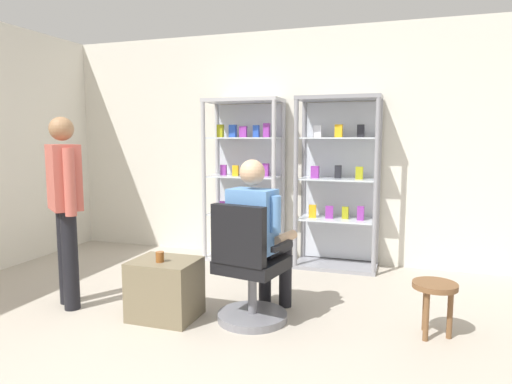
{
  "coord_description": "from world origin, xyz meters",
  "views": [
    {
      "loc": [
        1.27,
        -2.31,
        1.46
      ],
      "look_at": [
        0.07,
        1.3,
        1.0
      ],
      "focal_mm": 31.88,
      "sensor_mm": 36.0,
      "label": 1
    }
  ],
  "objects_px": {
    "storage_crate": "(165,289)",
    "wooden_stool": "(435,294)",
    "tea_glass": "(160,257)",
    "display_cabinet_left": "(246,179)",
    "office_chair": "(249,274)",
    "display_cabinet_right": "(338,182)",
    "seated_shopkeeper": "(259,231)",
    "standing_customer": "(65,200)"
  },
  "relations": [
    {
      "from": "storage_crate",
      "to": "wooden_stool",
      "type": "bearing_deg",
      "value": 8.61
    },
    {
      "from": "tea_glass",
      "to": "display_cabinet_left",
      "type": "bearing_deg",
      "value": 89.89
    },
    {
      "from": "office_chair",
      "to": "wooden_stool",
      "type": "distance_m",
      "value": 1.39
    },
    {
      "from": "display_cabinet_right",
      "to": "office_chair",
      "type": "distance_m",
      "value": 1.95
    },
    {
      "from": "office_chair",
      "to": "seated_shopkeeper",
      "type": "xyz_separation_m",
      "value": [
        0.03,
        0.16,
        0.32
      ]
    },
    {
      "from": "display_cabinet_right",
      "to": "wooden_stool",
      "type": "height_order",
      "value": "display_cabinet_right"
    },
    {
      "from": "seated_shopkeeper",
      "to": "standing_customer",
      "type": "relative_size",
      "value": 0.79
    },
    {
      "from": "seated_shopkeeper",
      "to": "storage_crate",
      "type": "relative_size",
      "value": 2.51
    },
    {
      "from": "wooden_stool",
      "to": "tea_glass",
      "type": "bearing_deg",
      "value": -169.73
    },
    {
      "from": "tea_glass",
      "to": "office_chair",
      "type": "bearing_deg",
      "value": 14.82
    },
    {
      "from": "storage_crate",
      "to": "display_cabinet_left",
      "type": "bearing_deg",
      "value": 90.02
    },
    {
      "from": "office_chair",
      "to": "standing_customer",
      "type": "xyz_separation_m",
      "value": [
        -1.6,
        -0.15,
        0.54
      ]
    },
    {
      "from": "seated_shopkeeper",
      "to": "wooden_stool",
      "type": "relative_size",
      "value": 3.17
    },
    {
      "from": "storage_crate",
      "to": "tea_glass",
      "type": "distance_m",
      "value": 0.29
    },
    {
      "from": "storage_crate",
      "to": "tea_glass",
      "type": "xyz_separation_m",
      "value": [
        -0.0,
        -0.06,
        0.28
      ]
    },
    {
      "from": "display_cabinet_right",
      "to": "standing_customer",
      "type": "xyz_separation_m",
      "value": [
        -2.02,
        -1.97,
        -0.03
      ]
    },
    {
      "from": "display_cabinet_left",
      "to": "display_cabinet_right",
      "type": "bearing_deg",
      "value": 0.02
    },
    {
      "from": "standing_customer",
      "to": "wooden_stool",
      "type": "bearing_deg",
      "value": 6.56
    },
    {
      "from": "office_chair",
      "to": "tea_glass",
      "type": "xyz_separation_m",
      "value": [
        -0.68,
        -0.18,
        0.13
      ]
    },
    {
      "from": "display_cabinet_left",
      "to": "seated_shopkeeper",
      "type": "xyz_separation_m",
      "value": [
        0.71,
        -1.66,
        -0.25
      ]
    },
    {
      "from": "office_chair",
      "to": "tea_glass",
      "type": "height_order",
      "value": "office_chair"
    },
    {
      "from": "tea_glass",
      "to": "standing_customer",
      "type": "relative_size",
      "value": 0.05
    },
    {
      "from": "display_cabinet_right",
      "to": "seated_shopkeeper",
      "type": "bearing_deg",
      "value": -103.26
    },
    {
      "from": "office_chair",
      "to": "tea_glass",
      "type": "distance_m",
      "value": 0.72
    },
    {
      "from": "display_cabinet_right",
      "to": "storage_crate",
      "type": "relative_size",
      "value": 3.69
    },
    {
      "from": "office_chair",
      "to": "storage_crate",
      "type": "xyz_separation_m",
      "value": [
        -0.68,
        -0.12,
        -0.15
      ]
    },
    {
      "from": "display_cabinet_right",
      "to": "tea_glass",
      "type": "xyz_separation_m",
      "value": [
        -1.1,
        -2.0,
        -0.44
      ]
    },
    {
      "from": "office_chair",
      "to": "wooden_stool",
      "type": "relative_size",
      "value": 2.36
    },
    {
      "from": "office_chair",
      "to": "tea_glass",
      "type": "relative_size",
      "value": 11.59
    },
    {
      "from": "display_cabinet_left",
      "to": "storage_crate",
      "type": "distance_m",
      "value": 2.07
    },
    {
      "from": "seated_shopkeeper",
      "to": "storage_crate",
      "type": "xyz_separation_m",
      "value": [
        -0.71,
        -0.28,
        -0.47
      ]
    },
    {
      "from": "tea_glass",
      "to": "wooden_stool",
      "type": "xyz_separation_m",
      "value": [
        2.05,
        0.37,
        -0.2
      ]
    },
    {
      "from": "office_chair",
      "to": "wooden_stool",
      "type": "xyz_separation_m",
      "value": [
        1.37,
        0.19,
        -0.07
      ]
    },
    {
      "from": "wooden_stool",
      "to": "display_cabinet_left",
      "type": "bearing_deg",
      "value": 141.49
    },
    {
      "from": "office_chair",
      "to": "storage_crate",
      "type": "height_order",
      "value": "office_chair"
    },
    {
      "from": "seated_shopkeeper",
      "to": "tea_glass",
      "type": "height_order",
      "value": "seated_shopkeeper"
    },
    {
      "from": "seated_shopkeeper",
      "to": "wooden_stool",
      "type": "height_order",
      "value": "seated_shopkeeper"
    },
    {
      "from": "storage_crate",
      "to": "wooden_stool",
      "type": "height_order",
      "value": "storage_crate"
    },
    {
      "from": "storage_crate",
      "to": "tea_glass",
      "type": "bearing_deg",
      "value": -94.26
    },
    {
      "from": "standing_customer",
      "to": "office_chair",
      "type": "bearing_deg",
      "value": 5.35
    },
    {
      "from": "display_cabinet_left",
      "to": "display_cabinet_right",
      "type": "relative_size",
      "value": 1.0
    },
    {
      "from": "wooden_stool",
      "to": "seated_shopkeeper",
      "type": "bearing_deg",
      "value": -178.66
    }
  ]
}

